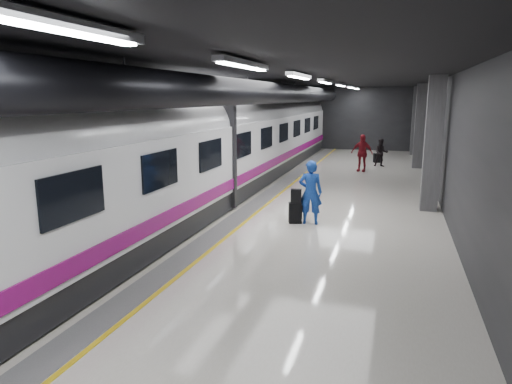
% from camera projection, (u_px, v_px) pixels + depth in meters
% --- Properties ---
extents(ground, '(40.00, 40.00, 0.00)m').
position_uv_depth(ground, '(285.00, 214.00, 15.10)').
color(ground, silver).
rests_on(ground, ground).
extents(platform_hall, '(10.02, 40.02, 4.51)m').
position_uv_depth(platform_hall, '(285.00, 105.00, 15.35)').
color(platform_hall, black).
rests_on(platform_hall, ground).
extents(train, '(3.05, 38.00, 4.05)m').
position_uv_depth(train, '(194.00, 148.00, 15.61)').
color(train, black).
rests_on(train, ground).
extents(traveler_main, '(0.77, 0.55, 1.95)m').
position_uv_depth(traveler_main, '(310.00, 192.00, 13.76)').
color(traveler_main, blue).
rests_on(traveler_main, ground).
extents(suitcase_main, '(0.46, 0.37, 0.64)m').
position_uv_depth(suitcase_main, '(295.00, 213.00, 13.96)').
color(suitcase_main, black).
rests_on(suitcase_main, ground).
extents(shoulder_bag, '(0.34, 0.21, 0.43)m').
position_uv_depth(shoulder_bag, '(296.00, 196.00, 13.82)').
color(shoulder_bag, black).
rests_on(shoulder_bag, suitcase_main).
extents(traveler_far_a, '(0.85, 0.72, 1.55)m').
position_uv_depth(traveler_far_a, '(381.00, 153.00, 25.26)').
color(traveler_far_a, black).
rests_on(traveler_far_a, ground).
extents(traveler_far_b, '(1.20, 0.69, 1.92)m').
position_uv_depth(traveler_far_b, '(362.00, 153.00, 23.60)').
color(traveler_far_b, maroon).
rests_on(traveler_far_b, ground).
extents(suitcase_far, '(0.44, 0.37, 0.55)m').
position_uv_depth(suitcase_far, '(377.00, 158.00, 26.94)').
color(suitcase_far, black).
rests_on(suitcase_far, ground).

